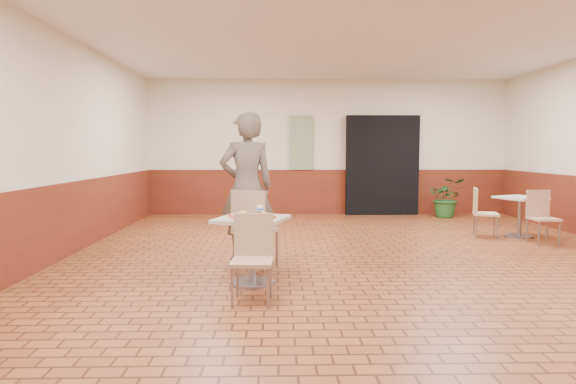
{
  "coord_description": "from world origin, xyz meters",
  "views": [
    {
      "loc": [
        -1.13,
        -5.77,
        1.44
      ],
      "look_at": [
        -1.01,
        -0.17,
        0.95
      ],
      "focal_mm": 30.0,
      "sensor_mm": 36.0,
      "label": 1
    }
  ],
  "objects_px": {
    "chair_main_back": "(253,225)",
    "second_table": "(520,210)",
    "chair_main_front": "(253,253)",
    "customer": "(247,187)",
    "serving_tray": "(252,216)",
    "potted_plant": "(447,197)",
    "long_john_donut": "(255,213)",
    "chair_second_front": "(541,214)",
    "paper_cup": "(260,209)",
    "chair_second_left": "(482,210)",
    "main_table": "(252,239)",
    "ring_donut": "(243,212)"
  },
  "relations": [
    {
      "from": "main_table",
      "to": "second_table",
      "type": "xyz_separation_m",
      "value": [
        4.3,
        2.72,
        -0.04
      ]
    },
    {
      "from": "chair_second_left",
      "to": "potted_plant",
      "type": "relative_size",
      "value": 0.95
    },
    {
      "from": "ring_donut",
      "to": "chair_second_left",
      "type": "height_order",
      "value": "chair_second_left"
    },
    {
      "from": "chair_main_front",
      "to": "long_john_donut",
      "type": "height_order",
      "value": "chair_main_front"
    },
    {
      "from": "customer",
      "to": "serving_tray",
      "type": "distance_m",
      "value": 1.15
    },
    {
      "from": "chair_main_back",
      "to": "potted_plant",
      "type": "distance_m",
      "value": 5.92
    },
    {
      "from": "chair_second_front",
      "to": "potted_plant",
      "type": "height_order",
      "value": "potted_plant"
    },
    {
      "from": "chair_main_front",
      "to": "serving_tray",
      "type": "relative_size",
      "value": 1.88
    },
    {
      "from": "second_table",
      "to": "chair_second_left",
      "type": "height_order",
      "value": "chair_second_left"
    },
    {
      "from": "chair_main_front",
      "to": "paper_cup",
      "type": "bearing_deg",
      "value": 88.93
    },
    {
      "from": "ring_donut",
      "to": "potted_plant",
      "type": "distance_m",
      "value": 6.42
    },
    {
      "from": "second_table",
      "to": "ring_donut",
      "type": "bearing_deg",
      "value": -148.89
    },
    {
      "from": "main_table",
      "to": "customer",
      "type": "relative_size",
      "value": 0.37
    },
    {
      "from": "chair_second_front",
      "to": "second_table",
      "type": "bearing_deg",
      "value": 95.62
    },
    {
      "from": "chair_main_front",
      "to": "chair_second_left",
      "type": "relative_size",
      "value": 1.02
    },
    {
      "from": "chair_main_front",
      "to": "long_john_donut",
      "type": "distance_m",
      "value": 0.64
    },
    {
      "from": "main_table",
      "to": "chair_main_back",
      "type": "bearing_deg",
      "value": 91.8
    },
    {
      "from": "ring_donut",
      "to": "second_table",
      "type": "relative_size",
      "value": 0.16
    },
    {
      "from": "chair_second_front",
      "to": "chair_main_front",
      "type": "bearing_deg",
      "value": -148.98
    },
    {
      "from": "chair_main_front",
      "to": "customer",
      "type": "bearing_deg",
      "value": 98.67
    },
    {
      "from": "customer",
      "to": "chair_second_left",
      "type": "distance_m",
      "value": 4.15
    },
    {
      "from": "chair_main_back",
      "to": "long_john_donut",
      "type": "height_order",
      "value": "chair_main_back"
    },
    {
      "from": "customer",
      "to": "long_john_donut",
      "type": "distance_m",
      "value": 1.18
    },
    {
      "from": "customer",
      "to": "ring_donut",
      "type": "height_order",
      "value": "customer"
    },
    {
      "from": "chair_second_front",
      "to": "ring_donut",
      "type": "bearing_deg",
      "value": -156.24
    },
    {
      "from": "chair_main_back",
      "to": "chair_main_front",
      "type": "bearing_deg",
      "value": 117.64
    },
    {
      "from": "paper_cup",
      "to": "ring_donut",
      "type": "bearing_deg",
      "value": -175.63
    },
    {
      "from": "chair_main_front",
      "to": "chair_main_back",
      "type": "height_order",
      "value": "chair_main_back"
    },
    {
      "from": "long_john_donut",
      "to": "chair_second_left",
      "type": "relative_size",
      "value": 0.2
    },
    {
      "from": "second_table",
      "to": "potted_plant",
      "type": "relative_size",
      "value": 0.79
    },
    {
      "from": "second_table",
      "to": "chair_second_front",
      "type": "xyz_separation_m",
      "value": [
        0.07,
        -0.53,
        0.01
      ]
    },
    {
      "from": "paper_cup",
      "to": "chair_second_front",
      "type": "bearing_deg",
      "value": 26.31
    },
    {
      "from": "paper_cup",
      "to": "chair_second_left",
      "type": "bearing_deg",
      "value": 36.68
    },
    {
      "from": "customer",
      "to": "potted_plant",
      "type": "distance_m",
      "value": 5.67
    },
    {
      "from": "chair_main_back",
      "to": "second_table",
      "type": "height_order",
      "value": "chair_main_back"
    },
    {
      "from": "customer",
      "to": "ring_donut",
      "type": "distance_m",
      "value": 1.07
    },
    {
      "from": "serving_tray",
      "to": "paper_cup",
      "type": "bearing_deg",
      "value": 41.7
    },
    {
      "from": "serving_tray",
      "to": "potted_plant",
      "type": "bearing_deg",
      "value": 52.36
    },
    {
      "from": "ring_donut",
      "to": "second_table",
      "type": "height_order",
      "value": "ring_donut"
    },
    {
      "from": "long_john_donut",
      "to": "chair_second_left",
      "type": "distance_m",
      "value": 4.57
    },
    {
      "from": "potted_plant",
      "to": "serving_tray",
      "type": "bearing_deg",
      "value": -127.64
    },
    {
      "from": "chair_second_left",
      "to": "main_table",
      "type": "bearing_deg",
      "value": 142.11
    },
    {
      "from": "chair_main_front",
      "to": "potted_plant",
      "type": "distance_m",
      "value": 6.85
    },
    {
      "from": "chair_second_front",
      "to": "potted_plant",
      "type": "xyz_separation_m",
      "value": [
        -0.46,
        2.87,
        -0.03
      ]
    },
    {
      "from": "main_table",
      "to": "chair_main_back",
      "type": "relative_size",
      "value": 0.75
    },
    {
      "from": "second_table",
      "to": "chair_second_left",
      "type": "xyz_separation_m",
      "value": [
        -0.63,
        0.02,
        0.0
      ]
    },
    {
      "from": "serving_tray",
      "to": "paper_cup",
      "type": "height_order",
      "value": "paper_cup"
    },
    {
      "from": "long_john_donut",
      "to": "chair_second_front",
      "type": "height_order",
      "value": "chair_second_front"
    },
    {
      "from": "long_john_donut",
      "to": "second_table",
      "type": "distance_m",
      "value": 5.08
    },
    {
      "from": "main_table",
      "to": "serving_tray",
      "type": "bearing_deg",
      "value": 0.0
    }
  ]
}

